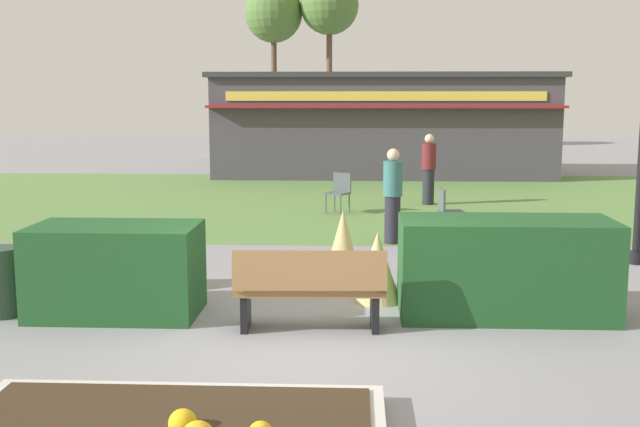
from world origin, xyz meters
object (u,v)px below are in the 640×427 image
(trash_bin, at_px, (0,281))
(cafe_chair_west, at_px, (340,189))
(park_bench, at_px, (310,289))
(parked_car_west_slot, at_px, (262,141))
(person_strolling, at_px, (429,169))
(cafe_chair_east, at_px, (447,208))
(tree_right_bg, at_px, (329,7))
(tree_left_bg, at_px, (273,15))
(food_kiosk, at_px, (382,124))
(person_standing, at_px, (393,195))

(trash_bin, distance_m, cafe_chair_west, 9.19)
(park_bench, height_order, parked_car_west_slot, parked_car_west_slot)
(trash_bin, height_order, person_strolling, person_strolling)
(parked_car_west_slot, bearing_deg, cafe_chair_east, -73.01)
(cafe_chair_east, relative_size, tree_right_bg, 0.11)
(trash_bin, distance_m, tree_left_bg, 30.14)
(cafe_chair_west, bearing_deg, tree_left_bg, 99.84)
(food_kiosk, relative_size, person_standing, 6.48)
(cafe_chair_east, bearing_deg, tree_right_bg, 97.29)
(park_bench, relative_size, tree_right_bg, 0.21)
(person_strolling, xyz_separation_m, parked_car_west_slot, (-5.76, 14.58, -0.22))
(parked_car_west_slot, relative_size, tree_right_bg, 0.52)
(cafe_chair_east, relative_size, parked_car_west_slot, 0.21)
(trash_bin, height_order, tree_right_bg, tree_right_bg)
(person_strolling, bearing_deg, parked_car_west_slot, -153.96)
(parked_car_west_slot, bearing_deg, food_kiosk, -57.10)
(trash_bin, xyz_separation_m, food_kiosk, (5.10, 16.79, 1.24))
(tree_left_bg, bearing_deg, person_standing, -79.27)
(food_kiosk, bearing_deg, parked_car_west_slot, 122.90)
(person_strolling, xyz_separation_m, tree_left_bg, (-5.78, 19.81, 5.53))
(cafe_chair_east, xyz_separation_m, parked_car_west_slot, (-5.73, 18.76, 0.12))
(food_kiosk, relative_size, cafe_chair_east, 12.31)
(food_kiosk, relative_size, person_strolling, 6.48)
(cafe_chair_west, xyz_separation_m, tree_left_bg, (-3.68, 21.22, 5.86))
(food_kiosk, height_order, person_standing, food_kiosk)
(cafe_chair_west, bearing_deg, park_bench, -90.92)
(trash_bin, relative_size, food_kiosk, 0.08)
(cafe_chair_west, relative_size, tree_right_bg, 0.11)
(food_kiosk, bearing_deg, trash_bin, -106.89)
(trash_bin, height_order, cafe_chair_east, cafe_chair_east)
(parked_car_west_slot, xyz_separation_m, tree_right_bg, (2.69, 5.02, 6.08))
(food_kiosk, distance_m, person_standing, 12.04)
(park_bench, xyz_separation_m, cafe_chair_east, (2.21, 6.02, 0.05))
(person_standing, distance_m, parked_car_west_slot, 20.09)
(park_bench, bearing_deg, trash_bin, 172.95)
(cafe_chair_west, bearing_deg, cafe_chair_east, -53.18)
(cafe_chair_east, xyz_separation_m, person_standing, (-1.06, -0.78, 0.33))
(food_kiosk, height_order, person_strolling, food_kiosk)
(park_bench, distance_m, person_standing, 5.38)
(food_kiosk, relative_size, cafe_chair_west, 12.31)
(cafe_chair_west, bearing_deg, parked_car_west_slot, 102.89)
(cafe_chair_west, relative_size, tree_left_bg, 0.11)
(trash_bin, height_order, food_kiosk, food_kiosk)
(cafe_chair_east, bearing_deg, cafe_chair_west, 126.82)
(person_standing, bearing_deg, parked_car_west_slot, 68.93)
(tree_right_bg, bearing_deg, trash_bin, -95.69)
(person_strolling, bearing_deg, trash_bin, -27.14)
(food_kiosk, xyz_separation_m, cafe_chair_west, (-1.20, -8.47, -1.12))
(cafe_chair_east, relative_size, person_standing, 0.53)
(tree_left_bg, height_order, tree_right_bg, tree_right_bg)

